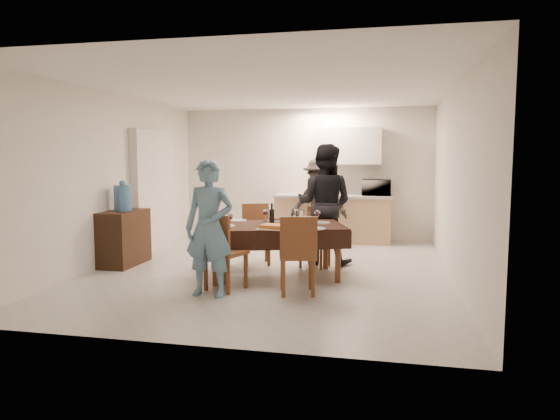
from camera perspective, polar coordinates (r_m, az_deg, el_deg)
The scene contains 33 objects.
floor at distance 7.30m, azimuth -0.93°, elevation -6.87°, with size 5.00×6.00×0.02m, color #B1B0AC.
ceiling at distance 7.18m, azimuth -0.97°, elevation 13.80°, with size 5.00×6.00×0.02m, color white.
wall_back at distance 10.07m, azimuth 2.90°, elevation 4.14°, with size 5.00×0.02×2.60m, color silver.
wall_front at distance 4.26m, azimuth -10.06°, elevation 1.53°, with size 5.00×0.02×2.60m, color silver.
wall_left at distance 8.06m, azimuth -18.57°, elevation 3.38°, with size 0.02×6.00×2.60m, color silver.
wall_right at distance 7.00m, azimuth 19.45°, elevation 2.99°, with size 0.02×6.00×2.60m, color silver.
stub_partition at distance 9.09m, azimuth -14.24°, elevation 2.19°, with size 0.15×1.40×2.10m, color silver.
kitchen_base_cabinet at distance 9.74m, azimuth 6.06°, elevation -1.08°, with size 2.20×0.60×0.86m, color tan.
kitchen_worktop at distance 9.69m, azimuth 6.09°, elevation 1.59°, with size 2.24×0.64×0.05m, color #A3A39E.
upper_cabinet at distance 9.78m, azimuth 8.00°, elevation 7.26°, with size 1.20×0.34×0.70m, color silver.
dining_table at distance 6.76m, azimuth -0.63°, elevation -1.97°, with size 2.09×1.60×0.72m.
chair_near_left at distance 6.10m, azimuth -6.51°, elevation -3.92°, with size 0.55×0.57×0.51m.
chair_near_right at distance 5.88m, azimuth 1.87°, elevation -4.23°, with size 0.52×0.53×0.51m.
chair_far_left at distance 7.52m, azimuth -2.87°, elevation -2.15°, with size 0.53×0.55×0.50m.
chair_far_right at distance 7.35m, azimuth 3.94°, elevation -2.49°, with size 0.49×0.50×0.48m.
console at distance 7.94m, azimuth -17.39°, elevation -3.05°, with size 0.45×0.90×0.83m, color black.
water_jug at distance 7.87m, azimuth -17.53°, elevation 1.32°, with size 0.26×0.26×0.39m, color #467FB6.
wine_bottle at distance 6.80m, azimuth -0.95°, elevation -0.43°, with size 0.07×0.07×0.29m, color black, non-canonical shape.
water_pitcher at distance 6.63m, azimuth 2.23°, elevation -0.91°, with size 0.14×0.14×0.21m, color white.
savoury_tart at distance 6.36m, azimuth -0.50°, elevation -1.92°, with size 0.42×0.32×0.05m, color #BB7C37.
salad_bowl at distance 6.87m, azimuth 2.14°, elevation -1.27°, with size 0.18×0.18×0.07m, color white.
mushroom_dish at distance 7.04m, azimuth -0.53°, elevation -1.23°, with size 0.21×0.21×0.04m, color white.
wine_glass_a at distance 6.65m, azimuth -5.73°, elevation -1.10°, with size 0.08×0.08×0.17m, color white, non-canonical shape.
wine_glass_b at distance 6.89m, azimuth 4.30°, elevation -0.74°, with size 0.09×0.09×0.19m, color white, non-canonical shape.
wine_glass_c at distance 7.08m, azimuth -1.68°, elevation -0.59°, with size 0.08×0.08×0.18m, color white, non-canonical shape.
plate_near_left at distance 6.63m, azimuth -6.27°, elevation -1.81°, with size 0.25×0.25×0.01m, color white.
plate_near_right at distance 6.36m, azimuth 4.07°, elevation -2.12°, with size 0.26×0.26×0.01m, color white.
plate_far_left at distance 7.19m, azimuth -4.77°, elevation -1.18°, with size 0.24×0.24×0.01m, color white.
plate_far_right at distance 6.95m, azimuth 4.75°, elevation -1.44°, with size 0.23×0.23×0.01m, color white.
microwave at distance 9.63m, azimuth 10.96°, elevation 2.52°, with size 0.54×0.37×0.30m, color silver.
person_near at distance 5.90m, azimuth -8.10°, elevation -2.05°, with size 0.59×0.39×1.61m, color #5F8DA9.
person_far at distance 7.67m, azimuth 5.11°, elevation 0.67°, with size 0.89×0.69×1.83m, color black.
person_kitchen at distance 9.28m, azimuth 4.46°, elevation 0.94°, with size 1.05×0.60×1.62m, color black.
Camera 1 is at (1.60, -6.93, 1.63)m, focal length 32.00 mm.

